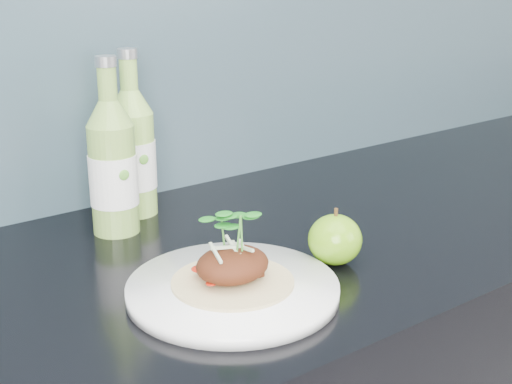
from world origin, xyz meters
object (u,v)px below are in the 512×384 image
Objects in this scene: cider_bottle_left at (113,168)px; cider_bottle_right at (133,153)px; dinner_plate at (233,289)px; green_apple at (335,240)px.

cider_bottle_right is (0.06, 0.05, 0.00)m from cider_bottle_left.
cider_bottle_left is (-0.02, 0.28, 0.09)m from dinner_plate.
green_apple is 0.34m from cider_bottle_left.
cider_bottle_right is (-0.12, 0.33, 0.06)m from green_apple.
cider_bottle_left reaches higher than green_apple.
dinner_plate is at bearing -105.85° from cider_bottle_left.
green_apple is 0.32× the size of cider_bottle_left.
cider_bottle_left is 0.08m from cider_bottle_right.
green_apple is 0.36m from cider_bottle_right.
cider_bottle_right is at bearing 109.85° from green_apple.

